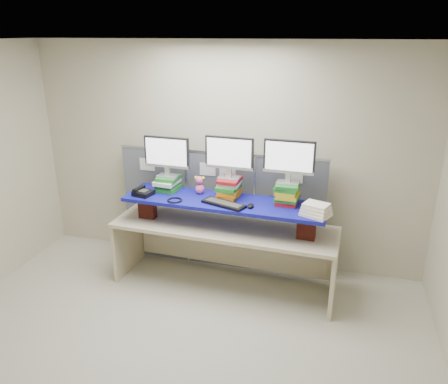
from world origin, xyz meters
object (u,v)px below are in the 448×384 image
(monitor_left, at_px, (167,154))
(monitor_right, at_px, (289,159))
(desk, at_px, (224,238))
(desk_phone, at_px, (143,192))
(keyboard, at_px, (224,204))
(blue_board, at_px, (224,202))
(monitor_center, at_px, (229,155))

(monitor_left, distance_m, monitor_right, 1.42)
(desk, distance_m, desk_phone, 1.08)
(monitor_left, height_order, keyboard, monitor_left)
(blue_board, relative_size, monitor_left, 4.16)
(desk, relative_size, monitor_center, 4.74)
(desk, relative_size, blue_board, 1.14)
(monitor_left, xyz_separation_m, desk_phone, (-0.22, -0.23, -0.41))
(desk, relative_size, monitor_left, 4.74)
(blue_board, xyz_separation_m, keyboard, (0.03, -0.14, 0.04))
(blue_board, height_order, monitor_center, monitor_center)
(monitor_center, relative_size, monitor_right, 1.00)
(monitor_center, xyz_separation_m, monitor_right, (0.66, -0.03, 0.01))
(monitor_right, relative_size, keyboard, 1.05)
(monitor_right, bearing_deg, blue_board, -170.22)
(blue_board, height_order, keyboard, keyboard)
(desk, bearing_deg, desk_phone, -172.65)
(desk, distance_m, monitor_right, 1.20)
(blue_board, relative_size, keyboard, 4.37)
(monitor_center, relative_size, keyboard, 1.05)
(monitor_right, xyz_separation_m, desk_phone, (-1.64, -0.17, -0.48))
(desk, height_order, desk_phone, desk_phone)
(desk, distance_m, blue_board, 0.45)
(blue_board, bearing_deg, monitor_right, 9.78)
(monitor_left, bearing_deg, monitor_center, -0.00)
(keyboard, bearing_deg, monitor_center, 110.84)
(desk, height_order, monitor_right, monitor_right)
(desk, xyz_separation_m, monitor_right, (0.69, 0.09, 0.98))
(desk, height_order, monitor_left, monitor_left)
(desk_phone, bearing_deg, monitor_right, 18.17)
(blue_board, height_order, desk_phone, desk_phone)
(desk, xyz_separation_m, blue_board, (0.00, -0.00, 0.45))
(monitor_left, bearing_deg, desk, -9.17)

